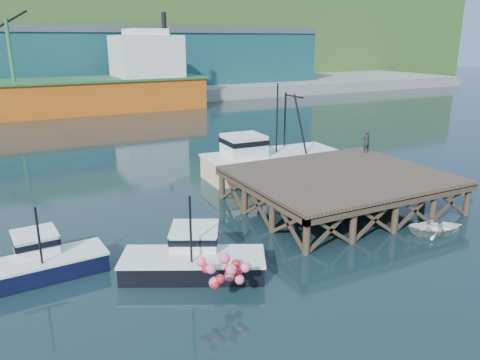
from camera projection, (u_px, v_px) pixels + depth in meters
ground at (261, 221)px, 26.60m from camera, size 300.00×300.00×0.00m
wharf at (341, 177)px, 28.30m from camera, size 12.00×10.00×2.62m
far_quay at (71, 90)px, 85.78m from camera, size 160.00×40.00×2.00m
warehouse_mid at (72, 60)px, 79.95m from camera, size 28.00×16.00×9.00m
warehouse_right at (229, 57)px, 93.19m from camera, size 30.00×16.00×9.00m
cargo_ship at (28, 91)px, 62.69m from camera, size 55.50×10.00×13.75m
hillside at (47, 35)px, 108.39m from camera, size 220.00×50.00×22.00m
boat_navy at (40, 261)px, 20.36m from camera, size 5.58×3.12×3.41m
boat_black at (194, 257)px, 20.63m from camera, size 6.61×5.54×3.86m
trawler at (268, 157)px, 35.22m from camera, size 10.41×4.08×6.88m
dinghy at (437, 228)px, 24.90m from camera, size 3.44×2.88×0.61m
dockworker at (366, 141)px, 33.38m from camera, size 0.63×0.45×1.62m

